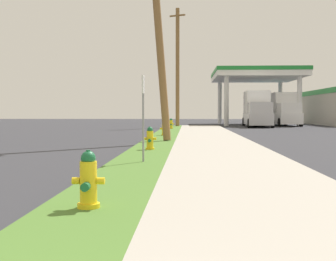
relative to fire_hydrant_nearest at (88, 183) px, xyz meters
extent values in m
cylinder|color=yellow|center=(0.00, 0.01, -0.30)|extent=(0.29, 0.29, 0.06)
cylinder|color=yellow|center=(0.00, 0.01, -0.03)|extent=(0.22, 0.22, 0.60)
sphere|color=#196038|center=(0.00, 0.01, 0.31)|extent=(0.19, 0.19, 0.19)
cylinder|color=#196038|center=(0.00, 0.01, 0.39)|extent=(0.06, 0.06, 0.05)
cylinder|color=yellow|center=(-0.16, 0.01, 0.02)|extent=(0.10, 0.09, 0.09)
cylinder|color=yellow|center=(0.16, 0.01, 0.02)|extent=(0.10, 0.09, 0.09)
cylinder|color=#196038|center=(0.00, -0.16, -0.03)|extent=(0.11, 0.12, 0.11)
cylinder|color=yellow|center=(0.04, 9.09, -0.30)|extent=(0.29, 0.29, 0.06)
cylinder|color=yellow|center=(0.04, 9.09, -0.03)|extent=(0.22, 0.22, 0.60)
sphere|color=#196038|center=(0.04, 9.09, 0.31)|extent=(0.19, 0.19, 0.19)
cylinder|color=#196038|center=(0.04, 9.09, 0.39)|extent=(0.06, 0.06, 0.05)
cylinder|color=yellow|center=(-0.12, 9.09, 0.02)|extent=(0.10, 0.09, 0.09)
cylinder|color=yellow|center=(0.20, 9.09, 0.02)|extent=(0.10, 0.09, 0.09)
cylinder|color=#196038|center=(0.04, 8.92, -0.03)|extent=(0.11, 0.12, 0.11)
cylinder|color=yellow|center=(0.04, 17.85, -0.30)|extent=(0.29, 0.29, 0.06)
cylinder|color=yellow|center=(0.04, 17.85, -0.03)|extent=(0.22, 0.22, 0.60)
sphere|color=#196038|center=(0.04, 17.85, 0.31)|extent=(0.19, 0.19, 0.19)
cylinder|color=#196038|center=(0.04, 17.85, 0.39)|extent=(0.06, 0.06, 0.05)
cylinder|color=yellow|center=(-0.12, 17.85, 0.02)|extent=(0.10, 0.09, 0.09)
cylinder|color=yellow|center=(0.20, 17.85, 0.02)|extent=(0.10, 0.09, 0.09)
cylinder|color=#196038|center=(0.04, 17.68, -0.03)|extent=(0.11, 0.12, 0.11)
cylinder|color=yellow|center=(0.06, 26.99, -0.30)|extent=(0.29, 0.29, 0.06)
cylinder|color=yellow|center=(0.06, 26.99, -0.03)|extent=(0.22, 0.22, 0.60)
sphere|color=#196038|center=(0.06, 26.99, 0.31)|extent=(0.19, 0.19, 0.19)
cylinder|color=#196038|center=(0.06, 26.99, 0.39)|extent=(0.06, 0.06, 0.05)
cylinder|color=yellow|center=(-0.10, 26.99, 0.02)|extent=(0.10, 0.09, 0.09)
cylinder|color=yellow|center=(0.22, 26.99, 0.02)|extent=(0.10, 0.09, 0.09)
cylinder|color=#196038|center=(0.06, 26.82, -0.03)|extent=(0.11, 0.12, 0.11)
cylinder|color=olive|center=(-0.01, 13.95, 4.67)|extent=(1.26, 1.22, 9.99)
cylinder|color=olive|center=(0.38, 32.90, 4.57)|extent=(0.45, 0.43, 9.79)
cube|color=olive|center=(0.37, 32.91, 8.86)|extent=(1.33, 0.68, 0.12)
cylinder|color=gray|center=(0.18, 5.46, 0.72)|extent=(0.05, 0.05, 2.10)
cube|color=white|center=(0.18, 5.46, 1.57)|extent=(0.04, 0.36, 0.44)
cylinder|color=silver|center=(4.79, 36.95, 1.85)|extent=(0.44, 0.44, 4.58)
cylinder|color=silver|center=(11.44, 36.95, 1.85)|extent=(0.44, 0.44, 4.58)
cylinder|color=silver|center=(4.79, 45.84, 1.85)|extent=(0.44, 0.44, 4.58)
cylinder|color=silver|center=(11.44, 45.84, 1.85)|extent=(0.44, 0.44, 4.58)
cube|color=white|center=(8.11, 41.39, 4.39)|extent=(8.46, 10.69, 0.50)
cube|color=#1E8433|center=(8.11, 41.39, 4.82)|extent=(8.56, 10.79, 0.36)
cube|color=#47474C|center=(8.11, 36.95, 0.35)|extent=(0.70, 1.10, 1.60)
cube|color=#47474C|center=(8.11, 45.84, 0.35)|extent=(0.70, 1.10, 1.60)
cube|color=#1E8433|center=(14.50, 41.39, 2.84)|extent=(0.50, 13.19, 0.50)
cube|color=#197075|center=(9.80, 44.89, 0.14)|extent=(1.88, 4.52, 0.85)
cube|color=#197075|center=(9.81, 44.67, 0.85)|extent=(1.63, 2.05, 0.56)
cylinder|color=black|center=(8.92, 46.58, -0.15)|extent=(0.23, 0.60, 0.60)
cylinder|color=black|center=(10.64, 46.60, -0.15)|extent=(0.23, 0.60, 0.60)
cylinder|color=black|center=(8.97, 43.18, -0.15)|extent=(0.23, 0.60, 0.60)
cylinder|color=black|center=(10.69, 43.21, -0.15)|extent=(0.23, 0.60, 0.60)
cube|color=white|center=(10.19, 38.14, 0.26)|extent=(2.31, 6.49, 1.00)
cube|color=white|center=(10.16, 38.91, 1.71)|extent=(2.15, 4.06, 1.90)
cube|color=white|center=(10.29, 36.09, 1.21)|extent=(1.94, 2.14, 0.90)
cylinder|color=black|center=(11.27, 35.54, -0.07)|extent=(0.26, 0.77, 0.76)
cylinder|color=black|center=(9.37, 35.44, -0.07)|extent=(0.26, 0.77, 0.76)
cylinder|color=black|center=(11.01, 40.83, -0.07)|extent=(0.26, 0.77, 0.76)
cylinder|color=black|center=(9.12, 40.74, -0.07)|extent=(0.26, 0.77, 0.76)
cube|color=#BCBCC1|center=(7.29, 34.65, 0.26)|extent=(2.24, 6.47, 1.00)
cube|color=white|center=(7.31, 35.42, 1.71)|extent=(2.11, 4.04, 1.90)
cube|color=#BCBCC1|center=(7.21, 32.61, 1.21)|extent=(1.92, 2.12, 0.90)
cylinder|color=black|center=(8.13, 31.97, -0.07)|extent=(0.25, 0.77, 0.76)
cylinder|color=black|center=(6.23, 32.04, -0.07)|extent=(0.25, 0.77, 0.76)
cylinder|color=black|center=(8.34, 37.26, -0.07)|extent=(0.25, 0.77, 0.76)
cylinder|color=black|center=(6.44, 37.34, -0.07)|extent=(0.25, 0.77, 0.76)
camera|label=1|loc=(1.28, -5.85, 0.92)|focal=49.49mm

